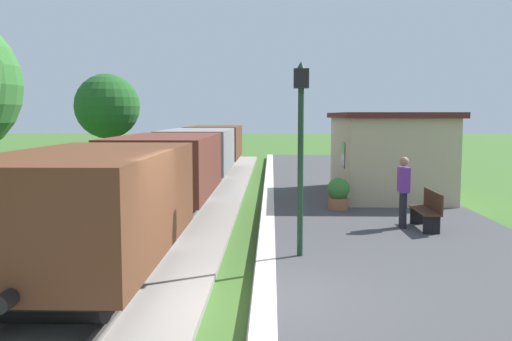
% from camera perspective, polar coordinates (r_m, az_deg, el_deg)
% --- Properties ---
extents(ground_plane, '(160.00, 160.00, 0.00)m').
position_cam_1_polar(ground_plane, '(8.71, -1.85, -14.15)').
color(ground_plane, '#3D6628').
extents(platform_slab, '(6.00, 60.00, 0.25)m').
position_cam_1_polar(platform_slab, '(9.06, 19.34, -12.83)').
color(platform_slab, '#424244').
rests_on(platform_slab, ground).
extents(platform_edge_stripe, '(0.36, 60.00, 0.01)m').
position_cam_1_polar(platform_edge_stripe, '(8.61, 0.87, -12.59)').
color(platform_edge_stripe, silver).
rests_on(platform_edge_stripe, platform_slab).
extents(track_ballast, '(3.80, 60.00, 0.12)m').
position_cam_1_polar(track_ballast, '(9.15, -17.45, -13.03)').
color(track_ballast, gray).
rests_on(track_ballast, ground).
extents(rail_near, '(0.07, 60.00, 0.14)m').
position_cam_1_polar(rail_near, '(8.90, -12.98, -12.55)').
color(rail_near, slate).
rests_on(rail_near, track_ballast).
extents(rail_far, '(0.07, 60.00, 0.14)m').
position_cam_1_polar(rail_far, '(9.36, -21.73, -11.91)').
color(rail_far, slate).
rests_on(rail_far, track_ballast).
extents(freight_train, '(2.50, 26.00, 2.12)m').
position_cam_1_polar(freight_train, '(18.99, -7.20, 0.92)').
color(freight_train, brown).
rests_on(freight_train, rail_near).
extents(station_hut, '(3.50, 5.80, 2.78)m').
position_cam_1_polar(station_hut, '(19.51, 13.13, 1.70)').
color(station_hut, tan).
rests_on(station_hut, platform_slab).
extents(bench_near_hut, '(0.42, 1.50, 0.91)m').
position_cam_1_polar(bench_near_hut, '(13.96, 17.05, -3.78)').
color(bench_near_hut, '#422819').
rests_on(bench_near_hut, platform_slab).
extents(person_waiting, '(0.25, 0.38, 1.71)m').
position_cam_1_polar(person_waiting, '(13.87, 14.75, -1.84)').
color(person_waiting, black).
rests_on(person_waiting, platform_slab).
extents(potted_planter, '(0.64, 0.64, 0.92)m').
position_cam_1_polar(potted_planter, '(16.21, 8.37, -2.30)').
color(potted_planter, '#9E6642').
rests_on(potted_planter, platform_slab).
extents(lamp_post_near, '(0.28, 0.28, 3.70)m').
position_cam_1_polar(lamp_post_near, '(10.63, 4.57, 4.84)').
color(lamp_post_near, '#193823').
rests_on(lamp_post_near, platform_slab).
extents(tree_field_left, '(2.85, 2.85, 4.76)m').
position_cam_1_polar(tree_field_left, '(25.67, -14.88, 6.29)').
color(tree_field_left, '#4C3823').
rests_on(tree_field_left, ground).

